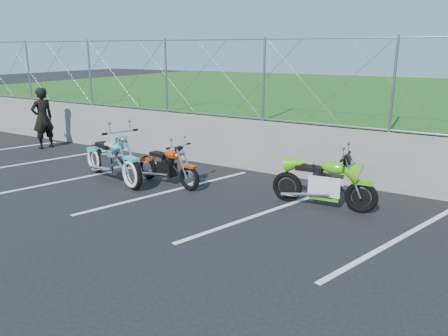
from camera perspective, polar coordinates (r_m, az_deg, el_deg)
The scene contains 9 objects.
ground at distance 8.99m, azimuth -10.86°, elevation -4.68°, with size 90.00×90.00×0.00m, color black.
retaining_wall at distance 11.54m, azimuth 0.56°, elevation 3.42°, with size 30.00×0.22×1.30m, color slate.
grass_field at distance 20.69m, azimuth 14.88°, elevation 8.22°, with size 30.00×20.00×1.30m, color #1B4C14.
chain_link_fence at distance 11.31m, azimuth 0.58°, elevation 11.62°, with size 28.00×0.03×2.00m.
parking_lines at distance 9.05m, azimuth -0.92°, elevation -4.22°, with size 18.29×4.31×0.01m.
cruiser_turquoise at distance 10.53m, azimuth -14.28°, elevation 0.97°, with size 2.46×0.97×1.26m.
naked_orange at distance 10.04m, azimuth -7.29°, elevation 0.11°, with size 1.95×0.66×0.98m.
sportbike_green at distance 8.77m, azimuth 13.03°, elevation -2.09°, with size 2.10×0.75×1.08m.
person_standing at distance 14.73m, azimuth -22.61°, elevation 6.02°, with size 0.69×0.45×1.89m, color black.
Camera 1 is at (5.71, -6.24, 3.04)m, focal length 35.00 mm.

